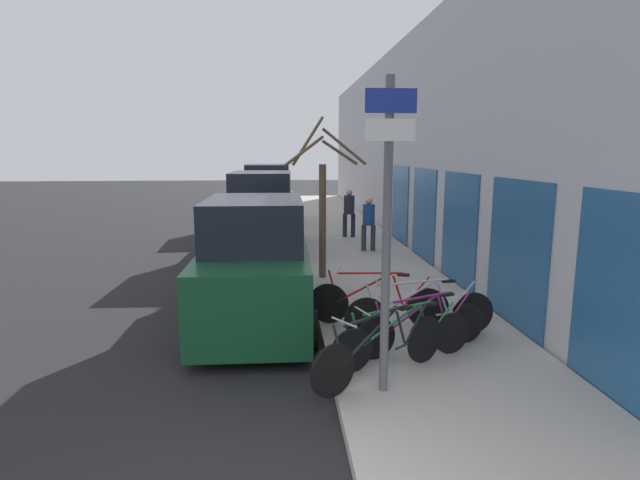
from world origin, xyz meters
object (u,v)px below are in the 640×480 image
at_px(bicycle_4, 377,303).
at_px(pedestrian_far, 369,220).
at_px(parked_car_2, 266,199).
at_px(parked_car_1, 262,218).
at_px(street_tree, 323,205).
at_px(signpost, 387,226).
at_px(parked_car_0, 256,266).
at_px(bicycle_2, 423,326).
at_px(bicycle_3, 420,312).
at_px(bicycle_1, 404,337).
at_px(bicycle_0, 383,349).
at_px(pedestrian_near, 349,209).

relative_size(bicycle_4, pedestrian_far, 1.44).
bearing_deg(parked_car_2, parked_car_1, -93.21).
distance_m(parked_car_1, street_tree, 3.92).
height_order(signpost, bicycle_4, signpost).
xyz_separation_m(parked_car_0, street_tree, (1.40, 2.47, 0.82)).
height_order(bicycle_2, bicycle_3, bicycle_3).
bearing_deg(street_tree, signpost, -87.31).
xyz_separation_m(bicycle_1, pedestrian_far, (0.90, 7.84, 0.54)).
bearing_deg(parked_car_2, bicycle_4, -83.78).
height_order(bicycle_2, parked_car_2, parked_car_2).
xyz_separation_m(parked_car_1, pedestrian_far, (3.09, -0.52, -0.04)).
xyz_separation_m(bicycle_0, parked_car_2, (-1.83, 14.33, 0.60)).
relative_size(parked_car_0, parked_car_2, 0.99).
relative_size(parked_car_0, parked_car_1, 0.95).
distance_m(bicycle_4, pedestrian_far, 6.45).
xyz_separation_m(bicycle_2, bicycle_3, (0.11, 0.54, 0.03)).
bearing_deg(parked_car_1, signpost, -77.33).
bearing_deg(bicycle_4, parked_car_2, 24.30).
distance_m(signpost, pedestrian_near, 11.18).
distance_m(bicycle_0, bicycle_1, 0.60).
relative_size(bicycle_2, parked_car_0, 0.46).
relative_size(bicycle_3, pedestrian_near, 1.49).
distance_m(signpost, bicycle_3, 2.54).
bearing_deg(signpost, bicycle_1, 60.25).
relative_size(bicycle_3, parked_car_1, 0.50).
bearing_deg(bicycle_0, bicycle_4, -42.43).
distance_m(bicycle_3, street_tree, 4.24).
height_order(bicycle_1, parked_car_2, parked_car_2).
distance_m(bicycle_0, parked_car_0, 3.30).
bearing_deg(bicycle_0, pedestrian_near, -38.87).
xyz_separation_m(parked_car_0, pedestrian_near, (2.78, 7.96, 0.07)).
distance_m(bicycle_2, street_tree, 4.72).
bearing_deg(parked_car_1, bicycle_3, -68.27).
distance_m(bicycle_0, pedestrian_near, 10.81).
xyz_separation_m(bicycle_2, street_tree, (-1.09, 4.40, 1.31)).
bearing_deg(bicycle_0, parked_car_0, -1.59).
distance_m(bicycle_4, street_tree, 3.61).
height_order(bicycle_4, street_tree, street_tree).
distance_m(bicycle_0, bicycle_3, 1.65).
xyz_separation_m(bicycle_2, parked_car_1, (-2.57, 7.96, 0.58)).
height_order(bicycle_2, street_tree, street_tree).
relative_size(bicycle_0, parked_car_1, 0.40).
relative_size(signpost, pedestrian_far, 2.35).
bearing_deg(signpost, pedestrian_near, 84.24).
xyz_separation_m(signpost, pedestrian_far, (1.35, 8.62, -1.12)).
bearing_deg(bicycle_1, pedestrian_near, -22.60).
height_order(bicycle_3, street_tree, street_tree).
relative_size(parked_car_1, pedestrian_far, 3.09).
xyz_separation_m(bicycle_0, bicycle_1, (0.39, 0.45, -0.03)).
bearing_deg(bicycle_3, pedestrian_near, -5.59).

